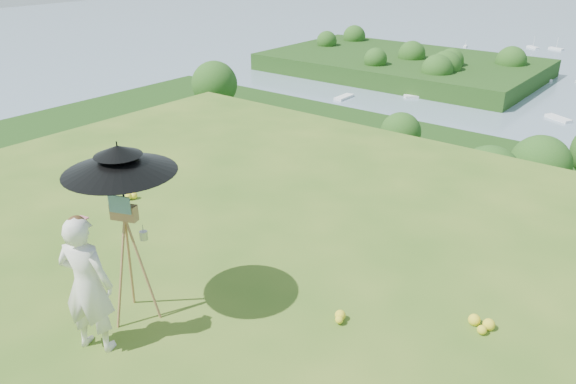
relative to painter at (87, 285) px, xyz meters
The scene contains 7 objects.
ground 1.71m from the painter, 88.04° to the left, with size 14.00×14.00×0.00m, color #39631C.
peninsula 176.08m from the painter, 115.59° to the left, with size 90.00×60.00×12.00m, color #183A0F, non-canonical shape.
wildflowers 1.91m from the painter, 88.32° to the left, with size 10.00×10.50×0.12m, color yellow, non-canonical shape.
painter is the anchor object (origin of this frame).
field_easel 0.61m from the painter, 98.25° to the left, with size 0.59×0.59×1.55m, color #AB6D47, non-canonical shape.
sun_umbrella 1.12m from the painter, 98.78° to the left, with size 1.18×1.18×0.84m, color black, non-canonical shape.
painter_cap 0.73m from the painter, ahead, with size 0.18×0.22×0.10m, color #D57583, non-canonical shape.
Camera 1 is at (4.52, -4.06, 3.98)m, focal length 35.00 mm.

